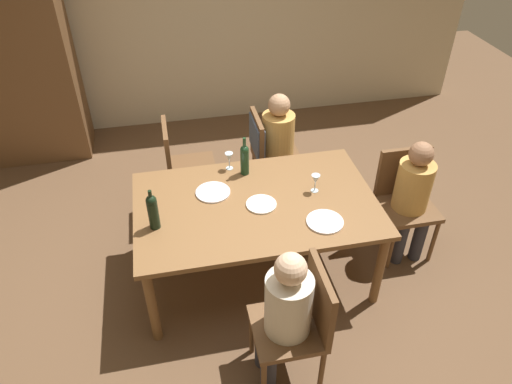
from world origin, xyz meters
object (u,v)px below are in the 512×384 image
at_px(chair_near, 301,319).
at_px(person_woman_host, 413,193).
at_px(dinner_plate_host, 213,192).
at_px(person_man_guest, 281,141).
at_px(chair_right_end, 405,195).
at_px(dining_table, 256,210).
at_px(dinner_plate_guest_left, 261,204).
at_px(chair_far_right, 265,147).
at_px(chair_far_left, 182,162).
at_px(wine_bottle_tall_green, 245,159).
at_px(wine_glass_near_left, 229,158).
at_px(person_man_bearded, 284,311).
at_px(wine_glass_centre, 316,180).
at_px(wine_bottle_dark_red, 153,211).
at_px(dinner_plate_guest_right, 325,222).
at_px(armoire_cabinet, 15,59).

height_order(chair_near, person_woman_host, person_woman_host).
bearing_deg(dinner_plate_host, person_man_guest, 46.29).
distance_m(chair_right_end, person_man_guest, 1.22).
xyz_separation_m(dining_table, dinner_plate_guest_left, (0.03, -0.04, 0.08)).
distance_m(dining_table, chair_far_right, 1.00).
xyz_separation_m(chair_far_left, dinner_plate_host, (0.20, -0.77, 0.21)).
distance_m(chair_far_right, person_man_guest, 0.16).
bearing_deg(wine_bottle_tall_green, dinner_plate_guest_left, -84.26).
xyz_separation_m(dining_table, wine_glass_near_left, (-0.12, 0.49, 0.18)).
xyz_separation_m(person_man_guest, dinner_plate_guest_left, (-0.40, -0.99, 0.09)).
bearing_deg(person_man_bearded, wine_glass_centre, -26.53).
height_order(chair_right_end, wine_bottle_dark_red, wine_bottle_dark_red).
xyz_separation_m(chair_near, chair_far_left, (-0.58, 1.91, 0.00)).
distance_m(person_man_bearded, dinner_plate_guest_right, 0.79).
distance_m(chair_far_right, dinner_plate_host, 0.98).
bearing_deg(dinner_plate_host, armoire_cabinet, 128.60).
height_order(chair_right_end, chair_far_left, same).
xyz_separation_m(chair_far_right, chair_far_left, (-0.78, 0.00, -0.06)).
bearing_deg(wine_glass_near_left, chair_near, -81.74).
height_order(chair_far_right, dinner_plate_guest_left, chair_far_right).
distance_m(chair_near, dinner_plate_host, 1.22).
height_order(armoire_cabinet, dining_table, armoire_cabinet).
bearing_deg(person_man_guest, dinner_plate_host, -43.71).
distance_m(dining_table, person_woman_host, 1.29).
bearing_deg(chair_far_left, person_woman_host, 61.27).
height_order(chair_far_left, dinner_plate_host, chair_far_left).
height_order(person_man_guest, wine_bottle_tall_green, person_man_guest).
relative_size(chair_far_left, wine_glass_near_left, 6.17).
height_order(chair_far_left, person_man_guest, person_man_guest).
height_order(chair_far_left, wine_glass_near_left, chair_far_left).
height_order(chair_right_end, dinner_plate_guest_right, chair_right_end).
relative_size(dining_table, chair_far_right, 1.98).
bearing_deg(person_man_guest, chair_near, -10.34).
height_order(wine_glass_centre, dinner_plate_guest_left, wine_glass_centre).
distance_m(person_woman_host, dinner_plate_host, 1.61).
relative_size(person_man_bearded, person_man_guest, 0.98).
xyz_separation_m(person_woman_host, wine_glass_near_left, (-1.41, 0.51, 0.20)).
height_order(person_woman_host, person_man_guest, person_man_guest).
bearing_deg(dinner_plate_guest_left, armoire_cabinet, 130.86).
height_order(wine_bottle_dark_red, dinner_plate_host, wine_bottle_dark_red).
distance_m(armoire_cabinet, person_man_guest, 2.84).
height_order(person_man_bearded, wine_glass_centre, person_man_bearded).
distance_m(wine_glass_near_left, dinner_plate_host, 0.37).
height_order(person_man_bearded, dinner_plate_guest_right, person_man_bearded).
relative_size(chair_near, chair_far_right, 1.00).
height_order(dining_table, chair_near, chair_near).
bearing_deg(chair_far_right, person_man_bearded, -9.27).
xyz_separation_m(person_man_bearded, wine_bottle_dark_red, (-0.73, 0.83, 0.24)).
bearing_deg(wine_glass_centre, wine_bottle_tall_green, 144.78).
height_order(wine_bottle_tall_green, wine_glass_near_left, wine_bottle_tall_green).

